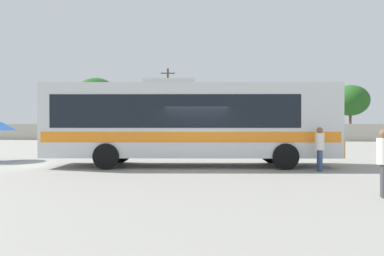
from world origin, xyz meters
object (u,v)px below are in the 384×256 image
roadside_tree_left (96,96)px  roadside_tree_right (350,101)px  attendant_by_bus_door (320,146)px  parked_car_leftmost_white (86,135)px  parked_car_rightmost_silver (250,135)px  coach_bus_silver_orange (187,120)px  roadside_tree_midleft (171,110)px  parked_car_third_maroon (194,135)px  roadside_tree_midright (269,101)px  passenger_waiting_on_apron (384,159)px  utility_pole_near (168,103)px  parked_car_second_red (132,135)px

roadside_tree_left → roadside_tree_right: roadside_tree_left is taller
attendant_by_bus_door → roadside_tree_left: size_ratio=0.20×
parked_car_leftmost_white → parked_car_rightmost_silver: size_ratio=1.07×
coach_bus_silver_orange → roadside_tree_midleft: 31.62m
parked_car_leftmost_white → parked_car_third_maroon: size_ratio=1.01×
coach_bus_silver_orange → parked_car_leftmost_white: coach_bus_silver_orange is taller
parked_car_leftmost_white → roadside_tree_midleft: (8.22, 9.14, 3.10)m
roadside_tree_midright → parked_car_leftmost_white: bearing=-158.1°
attendant_by_bus_door → roadside_tree_midright: bearing=86.6°
roadside_tree_midleft → roadside_tree_left: bearing=-175.3°
parked_car_third_maroon → roadside_tree_midleft: roadside_tree_midleft is taller
passenger_waiting_on_apron → parked_car_third_maroon: size_ratio=0.38×
coach_bus_silver_orange → utility_pole_near: bearing=101.9°
parked_car_third_maroon → utility_pole_near: size_ratio=0.48×
parked_car_leftmost_white → parked_car_second_red: 5.51m
coach_bus_silver_orange → utility_pole_near: (-5.91, 27.98, 2.76)m
parked_car_rightmost_silver → roadside_tree_right: bearing=35.7°
attendant_by_bus_door → roadside_tree_left: bearing=124.4°
roadside_tree_midright → utility_pole_near: bearing=-169.5°
roadside_tree_midleft → roadside_tree_right: (23.82, 0.77, 1.23)m
coach_bus_silver_orange → attendant_by_bus_door: coach_bus_silver_orange is taller
parked_car_second_red → utility_pole_near: (2.79, 6.63, 3.96)m
passenger_waiting_on_apron → roadside_tree_left: (-21.80, 36.04, 4.92)m
coach_bus_silver_orange → parked_car_third_maroon: (-1.95, 21.70, -1.19)m
coach_bus_silver_orange → parked_car_second_red: size_ratio=2.88×
parked_car_second_red → utility_pole_near: utility_pole_near is taller
roadside_tree_midleft → roadside_tree_midright: bearing=-2.6°
parked_car_leftmost_white → parked_car_third_maroon: (12.24, -0.15, 0.02)m
attendant_by_bus_door → roadside_tree_midleft: (-11.20, 32.24, 2.93)m
parked_car_leftmost_white → utility_pole_near: utility_pole_near is taller
roadside_tree_right → parked_car_second_red: bearing=-158.6°
roadside_tree_midright → coach_bus_silver_orange: bearing=-103.2°
coach_bus_silver_orange → roadside_tree_midleft: size_ratio=2.20×
parked_car_rightmost_silver → parked_car_leftmost_white: bearing=-179.9°
parked_car_second_red → utility_pole_near: size_ratio=0.47×
roadside_tree_midleft → roadside_tree_midright: (13.08, -0.59, 1.16)m
passenger_waiting_on_apron → parked_car_second_red: passenger_waiting_on_apron is taller
parked_car_second_red → attendant_by_bus_door: bearing=-58.4°
passenger_waiting_on_apron → roadside_tree_midleft: size_ratio=0.29×
roadside_tree_midleft → roadside_tree_midright: roadside_tree_midright is taller
passenger_waiting_on_apron → roadside_tree_right: bearing=71.9°
passenger_waiting_on_apron → parked_car_third_maroon: passenger_waiting_on_apron is taller
parked_car_leftmost_white → parked_car_third_maroon: bearing=-0.7°
parked_car_rightmost_silver → roadside_tree_midright: roadside_tree_midright is taller
parked_car_leftmost_white → roadside_tree_midright: (21.30, 8.55, 4.26)m
parked_car_leftmost_white → roadside_tree_left: bearing=104.2°
attendant_by_bus_door → parked_car_rightmost_silver: (-1.16, 23.11, -0.19)m
coach_bus_silver_orange → parked_car_third_maroon: bearing=95.1°
parked_car_second_red → roadside_tree_right: 28.84m
utility_pole_near → roadside_tree_left: (-10.38, 2.16, 1.11)m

